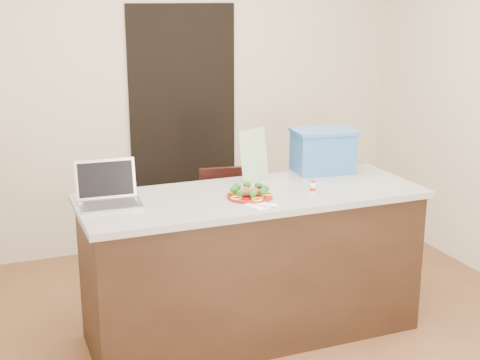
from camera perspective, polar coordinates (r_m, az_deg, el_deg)
name	(u,v)px	position (r m, az deg, el deg)	size (l,w,h in m)	color
ground	(268,351)	(4.14, 2.40, -14.35)	(4.00, 4.00, 0.00)	brown
room_shell	(271,80)	(3.62, 2.69, 8.53)	(4.00, 4.00, 4.00)	white
doorway	(184,127)	(5.58, -4.84, 4.50)	(0.90, 0.02, 2.00)	black
island	(252,264)	(4.14, 1.06, -7.19)	(2.06, 0.76, 0.92)	black
plate	(250,196)	(3.89, 0.83, -1.37)	(0.27, 0.27, 0.02)	maroon
meatballs	(250,192)	(3.88, 0.83, -1.03)	(0.11, 0.11, 0.04)	brown
broccoli	(250,189)	(3.88, 0.84, -0.77)	(0.22, 0.22, 0.04)	#154713
pepper_rings	(250,194)	(3.88, 0.83, -1.23)	(0.26, 0.25, 0.01)	yellow
napkin	(261,205)	(3.75, 1.81, -2.14)	(0.13, 0.13, 0.01)	white
fork	(257,204)	(3.74, 1.49, -2.06)	(0.07, 0.13, 0.00)	silver
knife	(267,204)	(3.74, 2.33, -2.06)	(0.07, 0.18, 0.01)	white
yogurt_bottle	(313,188)	(4.00, 6.25, -0.67)	(0.04, 0.04, 0.08)	white
laptop	(108,192)	(3.84, -11.19, -1.05)	(0.35, 0.29, 0.24)	silver
leaflet	(254,155)	(4.23, 1.19, 2.16)	(0.23, 0.00, 0.33)	silver
blue_box	(323,151)	(4.46, 7.07, 2.51)	(0.43, 0.33, 0.29)	#2F64AC
chair	(231,222)	(4.77, -0.74, -3.60)	(0.45, 0.45, 0.88)	black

